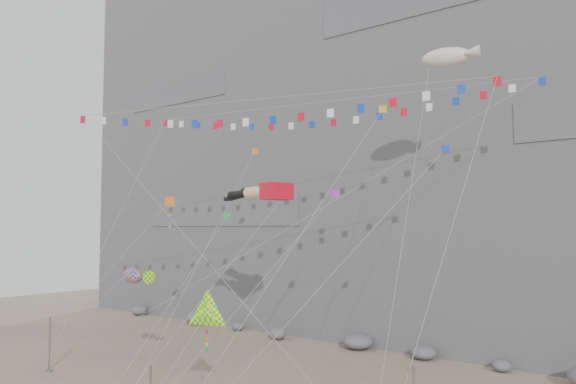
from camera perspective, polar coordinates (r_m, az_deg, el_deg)
name	(u,v)px	position (r m, az deg, el deg)	size (l,w,h in m)	color
cliff	(428,92)	(63.72, 14.07, 9.78)	(80.00, 28.00, 50.00)	slate
talus_boulders	(358,342)	(49.65, 7.10, -14.90)	(60.00, 3.00, 1.20)	slate
anchor_pole_left	(50,344)	(45.16, -23.07, -14.02)	(0.12, 0.12, 3.89)	slate
legs_kite	(262,193)	(40.65, -2.71, -0.09)	(6.74, 16.51, 19.21)	red
flag_banner_upper	(322,102)	(43.41, 3.49, 9.08)	(30.11, 17.52, 28.16)	red
flag_banner_lower	(259,99)	(37.50, -2.93, 9.38)	(28.29, 9.59, 22.75)	red
harlequin_kite	(169,203)	(45.04, -11.99, -1.07)	(6.65, 9.49, 16.06)	red
fish_windsock	(133,276)	(40.76, -15.47, -8.21)	(9.26, 3.90, 10.50)	orange
delta_kite	(207,314)	(30.61, -8.28, -12.14)	(3.30, 3.94, 7.55)	#FFF40D
blimp_windsock	(446,58)	(39.99, 15.77, 12.98)	(4.35, 14.49, 25.45)	beige
small_kite_a	(253,155)	(46.13, -3.59, 3.72)	(4.14, 15.48, 22.52)	orange
small_kite_b	(333,197)	(37.50, 4.60, -0.52)	(3.99, 14.09, 18.66)	#AC21C5
small_kite_c	(225,219)	(38.44, -6.39, -2.74)	(1.09, 10.75, 14.98)	green
small_kite_d	(378,116)	(35.90, 9.14, 7.63)	(4.81, 14.33, 22.84)	yellow
small_kite_e	(439,156)	(31.40, 15.05, 3.51)	(10.36, 9.93, 19.83)	#133AAB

